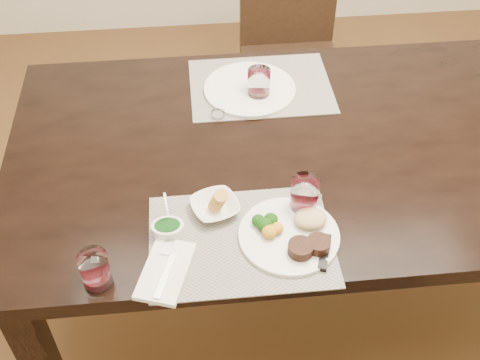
{
  "coord_description": "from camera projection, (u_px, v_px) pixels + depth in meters",
  "views": [
    {
      "loc": [
        -0.45,
        -1.31,
        1.92
      ],
      "look_at": [
        -0.34,
        -0.2,
        0.82
      ],
      "focal_mm": 45.0,
      "sensor_mm": 36.0,
      "label": 1
    }
  ],
  "objects": [
    {
      "name": "ground_plane",
      "position": [
        321.0,
        288.0,
        2.31
      ],
      "size": [
        4.5,
        4.5,
        0.0
      ],
      "primitive_type": "plane",
      "color": "#4D2C18",
      "rests_on": "ground"
    },
    {
      "name": "placemat_near",
      "position": [
        241.0,
        240.0,
        1.51
      ],
      "size": [
        0.46,
        0.34,
        0.0
      ],
      "primitive_type": "cube",
      "color": "gray",
      "rests_on": "dining_table"
    },
    {
      "name": "salt_cellar",
      "position": [
        218.0,
        115.0,
        1.86
      ],
      "size": [
        0.04,
        0.04,
        0.02
      ],
      "rotation": [
        0.0,
        0.0,
        -0.14
      ],
      "color": "silver",
      "rests_on": "dining_table"
    },
    {
      "name": "placemat_far",
      "position": [
        260.0,
        86.0,
        1.98
      ],
      "size": [
        0.46,
        0.34,
        0.0
      ],
      "primitive_type": "cube",
      "color": "gray",
      "rests_on": "dining_table"
    },
    {
      "name": "steak_knife",
      "position": [
        322.0,
        243.0,
        1.5
      ],
      "size": [
        0.07,
        0.26,
        0.01
      ],
      "rotation": [
        0.0,
        0.0,
        -0.32
      ],
      "color": "silver",
      "rests_on": "placemat_near"
    },
    {
      "name": "wine_glass_far",
      "position": [
        259.0,
        85.0,
        1.9
      ],
      "size": [
        0.07,
        0.07,
        0.1
      ],
      "rotation": [
        0.0,
        0.0,
        0.32
      ],
      "color": "silver",
      "rests_on": "placemat_far"
    },
    {
      "name": "wine_glass_side",
      "position": [
        95.0,
        271.0,
        1.4
      ],
      "size": [
        0.07,
        0.07,
        0.1
      ],
      "rotation": [
        0.0,
        0.0,
        0.19
      ],
      "color": "silver",
      "rests_on": "dining_table"
    },
    {
      "name": "dining_table",
      "position": [
        342.0,
        161.0,
        1.84
      ],
      "size": [
        2.0,
        1.0,
        0.75
      ],
      "color": "black",
      "rests_on": "ground"
    },
    {
      "name": "napkin_fork",
      "position": [
        166.0,
        271.0,
        1.43
      ],
      "size": [
        0.16,
        0.21,
        0.02
      ],
      "rotation": [
        0.0,
        0.0,
        -0.32
      ],
      "color": "silver",
      "rests_on": "placemat_near"
    },
    {
      "name": "dinner_plate",
      "position": [
        294.0,
        234.0,
        1.51
      ],
      "size": [
        0.26,
        0.26,
        0.05
      ],
      "rotation": [
        0.0,
        0.0,
        0.24
      ],
      "color": "silver",
      "rests_on": "placemat_near"
    },
    {
      "name": "cracker_bowl",
      "position": [
        215.0,
        206.0,
        1.57
      ],
      "size": [
        0.15,
        0.15,
        0.05
      ],
      "rotation": [
        0.0,
        0.0,
        0.33
      ],
      "color": "silver",
      "rests_on": "placemat_near"
    },
    {
      "name": "wine_glass_near",
      "position": [
        304.0,
        196.0,
        1.56
      ],
      "size": [
        0.07,
        0.07,
        0.1
      ],
      "rotation": [
        0.0,
        0.0,
        -0.41
      ],
      "color": "silver",
      "rests_on": "placemat_near"
    },
    {
      "name": "chair_far",
      "position": [
        290.0,
        44.0,
        2.62
      ],
      "size": [
        0.42,
        0.42,
        0.9
      ],
      "color": "black",
      "rests_on": "ground"
    },
    {
      "name": "far_plate",
      "position": [
        250.0,
        89.0,
        1.95
      ],
      "size": [
        0.3,
        0.3,
        0.01
      ],
      "primitive_type": "cylinder",
      "color": "silver",
      "rests_on": "placemat_far"
    },
    {
      "name": "sauce_ramekin",
      "position": [
        168.0,
        229.0,
        1.51
      ],
      "size": [
        0.08,
        0.12,
        0.07
      ],
      "rotation": [
        0.0,
        0.0,
        0.13
      ],
      "color": "silver",
      "rests_on": "placemat_near"
    }
  ]
}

